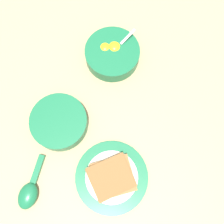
# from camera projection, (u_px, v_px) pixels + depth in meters

# --- Properties ---
(ground_plane) EXTENTS (3.00, 3.00, 0.00)m
(ground_plane) POSITION_uv_depth(u_px,v_px,m) (94.00, 139.00, 0.71)
(ground_plane) COLOR tan
(egg_bowl) EXTENTS (0.16, 0.16, 0.07)m
(egg_bowl) POSITION_uv_depth(u_px,v_px,m) (112.00, 54.00, 0.75)
(egg_bowl) COLOR #196B42
(egg_bowl) RESTS_ON ground_plane
(toast_plate) EXTENTS (0.19, 0.19, 0.01)m
(toast_plate) POSITION_uv_depth(u_px,v_px,m) (112.00, 177.00, 0.68)
(toast_plate) COLOR #196B42
(toast_plate) RESTS_ON ground_plane
(toast_sandwich) EXTENTS (0.13, 0.14, 0.04)m
(toast_sandwich) POSITION_uv_depth(u_px,v_px,m) (111.00, 177.00, 0.65)
(toast_sandwich) COLOR brown
(toast_sandwich) RESTS_ON toast_plate
(soup_spoon) EXTENTS (0.08, 0.14, 0.03)m
(soup_spoon) POSITION_uv_depth(u_px,v_px,m) (29.00, 192.00, 0.66)
(soup_spoon) COLOR #196B42
(soup_spoon) RESTS_ON ground_plane
(congee_bowl) EXTENTS (0.15, 0.15, 0.04)m
(congee_bowl) POSITION_uv_depth(u_px,v_px,m) (59.00, 122.00, 0.70)
(congee_bowl) COLOR #196B42
(congee_bowl) RESTS_ON ground_plane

